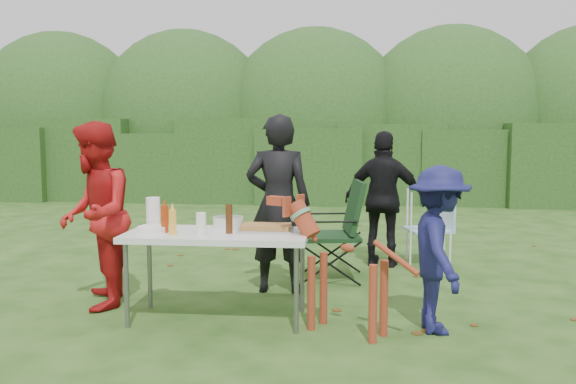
# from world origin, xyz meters

# --- Properties ---
(ground) EXTENTS (80.00, 80.00, 0.00)m
(ground) POSITION_xyz_m (0.00, 0.00, 0.00)
(ground) COLOR #1E4211
(hedge_row) EXTENTS (22.00, 1.40, 1.70)m
(hedge_row) POSITION_xyz_m (0.00, 8.00, 0.85)
(hedge_row) COLOR #23471C
(hedge_row) RESTS_ON ground
(shrub_backdrop) EXTENTS (20.00, 2.60, 3.20)m
(shrub_backdrop) POSITION_xyz_m (0.00, 9.60, 1.60)
(shrub_backdrop) COLOR #3D6628
(shrub_backdrop) RESTS_ON ground
(folding_table) EXTENTS (1.50, 0.70, 0.74)m
(folding_table) POSITION_xyz_m (-0.19, -0.24, 0.69)
(folding_table) COLOR silver
(folding_table) RESTS_ON ground
(person_cook) EXTENTS (0.63, 0.42, 1.73)m
(person_cook) POSITION_xyz_m (0.20, 0.68, 0.86)
(person_cook) COLOR black
(person_cook) RESTS_ON ground
(person_red_jacket) EXTENTS (0.86, 0.96, 1.65)m
(person_red_jacket) POSITION_xyz_m (-1.35, 0.01, 0.83)
(person_red_jacket) COLOR red
(person_red_jacket) RESTS_ON ground
(person_black_puffy) EXTENTS (0.97, 0.56, 1.56)m
(person_black_puffy) POSITION_xyz_m (1.28, 1.92, 0.78)
(person_black_puffy) COLOR black
(person_black_puffy) RESTS_ON ground
(child) EXTENTS (0.56, 0.89, 1.31)m
(child) POSITION_xyz_m (1.58, -0.34, 0.65)
(child) COLOR #17184E
(child) RESTS_ON ground
(dog) EXTENTS (1.15, 0.89, 1.02)m
(dog) POSITION_xyz_m (0.88, -0.46, 0.51)
(dog) COLOR maroon
(dog) RESTS_ON ground
(camping_chair) EXTENTS (0.76, 0.76, 1.06)m
(camping_chair) POSITION_xyz_m (0.69, 1.20, 0.53)
(camping_chair) COLOR #163418
(camping_chair) RESTS_ON ground
(lawn_chair) EXTENTS (0.64, 0.64, 0.89)m
(lawn_chair) POSITION_xyz_m (1.80, 2.10, 0.44)
(lawn_chair) COLOR #418FC7
(lawn_chair) RESTS_ON ground
(food_tray) EXTENTS (0.45, 0.30, 0.02)m
(food_tray) POSITION_xyz_m (0.20, -0.15, 0.75)
(food_tray) COLOR #B7B7BA
(food_tray) RESTS_ON folding_table
(focaccia_bread) EXTENTS (0.40, 0.26, 0.04)m
(focaccia_bread) POSITION_xyz_m (0.20, -0.15, 0.78)
(focaccia_bread) COLOR #A37139
(focaccia_bread) RESTS_ON food_tray
(mustard_bottle) EXTENTS (0.06, 0.06, 0.20)m
(mustard_bottle) POSITION_xyz_m (-0.53, -0.39, 0.84)
(mustard_bottle) COLOR yellow
(mustard_bottle) RESTS_ON folding_table
(ketchup_bottle) EXTENTS (0.06, 0.06, 0.22)m
(ketchup_bottle) POSITION_xyz_m (-0.62, -0.30, 0.85)
(ketchup_bottle) COLOR #A12E0C
(ketchup_bottle) RESTS_ON folding_table
(beer_bottle) EXTENTS (0.06, 0.06, 0.24)m
(beer_bottle) POSITION_xyz_m (-0.08, -0.29, 0.86)
(beer_bottle) COLOR #47230F
(beer_bottle) RESTS_ON folding_table
(paper_towel_roll) EXTENTS (0.12, 0.12, 0.26)m
(paper_towel_roll) POSITION_xyz_m (-0.80, -0.06, 0.87)
(paper_towel_roll) COLOR white
(paper_towel_roll) RESTS_ON folding_table
(cup_stack) EXTENTS (0.08, 0.08, 0.18)m
(cup_stack) POSITION_xyz_m (-0.29, -0.38, 0.83)
(cup_stack) COLOR white
(cup_stack) RESTS_ON folding_table
(pasta_bowl) EXTENTS (0.26, 0.26, 0.10)m
(pasta_bowl) POSITION_xyz_m (-0.14, -0.04, 0.79)
(pasta_bowl) COLOR silver
(pasta_bowl) RESTS_ON folding_table
(plate_stack) EXTENTS (0.24, 0.24, 0.05)m
(plate_stack) POSITION_xyz_m (-0.72, -0.30, 0.77)
(plate_stack) COLOR white
(plate_stack) RESTS_ON folding_table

